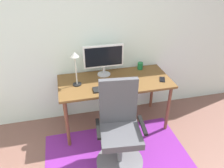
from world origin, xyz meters
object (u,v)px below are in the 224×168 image
(desk, at_px, (115,85))
(office_chair, at_px, (120,134))
(keyboard, at_px, (110,88))
(desk_lamp, at_px, (75,62))
(coffee_cup, at_px, (140,66))
(computer_mouse, at_px, (134,85))
(cell_phone, at_px, (162,79))
(monitor, at_px, (104,58))

(desk, relative_size, office_chair, 1.41)
(desk, bearing_deg, keyboard, -119.45)
(desk, xyz_separation_m, desk_lamp, (-0.50, 0.00, 0.39))
(keyboard, bearing_deg, desk, 60.55)
(coffee_cup, bearing_deg, desk_lamp, -165.53)
(computer_mouse, relative_size, desk_lamp, 0.23)
(computer_mouse, bearing_deg, office_chair, -122.94)
(desk, distance_m, computer_mouse, 0.29)
(computer_mouse, bearing_deg, coffee_cup, 60.93)
(keyboard, relative_size, cell_phone, 3.07)
(coffee_cup, bearing_deg, cell_phone, -64.41)
(monitor, relative_size, keyboard, 1.26)
(cell_phone, bearing_deg, desk_lamp, -163.47)
(desk, relative_size, keyboard, 3.46)
(cell_phone, xyz_separation_m, desk_lamp, (-1.12, 0.13, 0.31))
(monitor, distance_m, desk_lamp, 0.44)
(computer_mouse, distance_m, cell_phone, 0.43)
(desk, distance_m, desk_lamp, 0.63)
(keyboard, height_order, cell_phone, keyboard)
(keyboard, relative_size, computer_mouse, 4.13)
(coffee_cup, distance_m, cell_phone, 0.42)
(monitor, distance_m, computer_mouse, 0.55)
(monitor, bearing_deg, desk_lamp, -153.40)
(desk, height_order, computer_mouse, computer_mouse)
(monitor, bearing_deg, computer_mouse, -52.16)
(desk, relative_size, computer_mouse, 14.32)
(office_chair, bearing_deg, cell_phone, 42.79)
(desk, height_order, desk_lamp, desk_lamp)
(cell_phone, bearing_deg, computer_mouse, -148.17)
(monitor, height_order, office_chair, monitor)
(keyboard, bearing_deg, computer_mouse, 0.14)
(cell_phone, bearing_deg, office_chair, -120.29)
(desk, xyz_separation_m, cell_phone, (0.62, -0.13, 0.08))
(desk, height_order, office_chair, office_chair)
(desk, xyz_separation_m, office_chair, (-0.11, -0.67, -0.26))
(keyboard, bearing_deg, cell_phone, 5.04)
(coffee_cup, xyz_separation_m, desk_lamp, (-0.94, -0.24, 0.27))
(cell_phone, distance_m, office_chair, 0.97)
(desk, distance_m, office_chair, 0.73)
(desk, relative_size, desk_lamp, 3.32)
(computer_mouse, distance_m, coffee_cup, 0.50)
(desk_lamp, bearing_deg, computer_mouse, -15.76)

